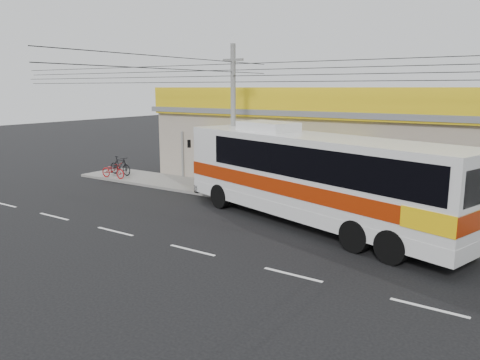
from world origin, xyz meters
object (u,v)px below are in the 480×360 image
(coach_bus, at_px, (317,174))
(motorbike_dark, at_px, (120,166))
(motorbike_red, at_px, (113,170))
(utility_pole, at_px, (233,72))

(coach_bus, height_order, motorbike_dark, coach_bus)
(coach_bus, relative_size, motorbike_red, 7.51)
(coach_bus, xyz_separation_m, utility_pole, (-5.76, 2.32, 4.21))
(coach_bus, distance_m, utility_pole, 7.51)
(motorbike_red, bearing_deg, coach_bus, -101.70)
(coach_bus, distance_m, motorbike_red, 14.89)
(motorbike_dark, bearing_deg, coach_bus, -97.00)
(coach_bus, bearing_deg, utility_pole, 175.37)
(motorbike_red, relative_size, motorbike_dark, 0.92)
(coach_bus, bearing_deg, motorbike_red, -170.72)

